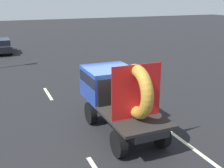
# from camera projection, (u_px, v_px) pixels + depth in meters

# --- Properties ---
(ground_plane) EXTENTS (120.00, 120.00, 0.00)m
(ground_plane) POSITION_uv_depth(u_px,v_px,m) (111.00, 124.00, 12.20)
(ground_plane) COLOR black
(flatbed_truck) EXTENTS (2.02, 4.75, 3.09)m
(flatbed_truck) POSITION_uv_depth(u_px,v_px,m) (116.00, 91.00, 11.47)
(flatbed_truck) COLOR black
(flatbed_truck) RESTS_ON ground_plane
(distant_sedan) EXTENTS (1.82, 4.25, 1.39)m
(distant_sedan) POSITION_uv_depth(u_px,v_px,m) (1.00, 46.00, 27.21)
(distant_sedan) COLOR black
(distant_sedan) RESTS_ON ground_plane
(lane_dash_left_far) EXTENTS (0.16, 2.23, 0.01)m
(lane_dash_left_far) POSITION_uv_depth(u_px,v_px,m) (48.00, 94.00, 15.97)
(lane_dash_left_far) COLOR beige
(lane_dash_left_far) RESTS_ON ground_plane
(lane_dash_right_near) EXTENTS (0.16, 2.94, 0.01)m
(lane_dash_right_near) POSITION_uv_depth(u_px,v_px,m) (193.00, 148.00, 10.22)
(lane_dash_right_near) COLOR beige
(lane_dash_right_near) RESTS_ON ground_plane
(lane_dash_right_far) EXTENTS (0.16, 2.35, 0.01)m
(lane_dash_right_far) POSITION_uv_depth(u_px,v_px,m) (110.00, 88.00, 17.05)
(lane_dash_right_far) COLOR beige
(lane_dash_right_far) RESTS_ON ground_plane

